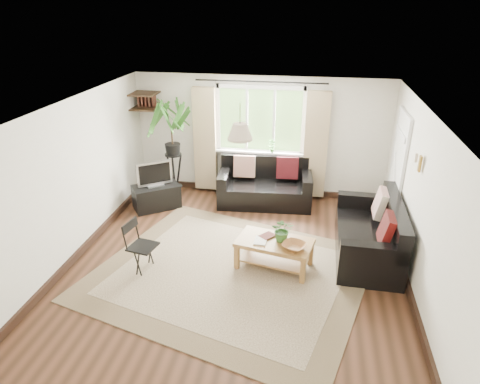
% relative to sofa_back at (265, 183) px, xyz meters
% --- Properties ---
extents(floor, '(5.50, 5.50, 0.00)m').
position_rel_sofa_back_xyz_m(floor, '(-0.18, -2.24, -0.42)').
color(floor, '#311C10').
rests_on(floor, ground).
extents(ceiling, '(5.50, 5.50, 0.00)m').
position_rel_sofa_back_xyz_m(ceiling, '(-0.18, -2.24, 1.98)').
color(ceiling, white).
rests_on(ceiling, floor).
extents(wall_back, '(5.00, 0.02, 2.40)m').
position_rel_sofa_back_xyz_m(wall_back, '(-0.18, 0.51, 0.78)').
color(wall_back, silver).
rests_on(wall_back, floor).
extents(wall_front, '(5.00, 0.02, 2.40)m').
position_rel_sofa_back_xyz_m(wall_front, '(-0.18, -4.99, 0.78)').
color(wall_front, silver).
rests_on(wall_front, floor).
extents(wall_left, '(0.02, 5.50, 2.40)m').
position_rel_sofa_back_xyz_m(wall_left, '(-2.68, -2.24, 0.78)').
color(wall_left, silver).
rests_on(wall_left, floor).
extents(wall_right, '(0.02, 5.50, 2.40)m').
position_rel_sofa_back_xyz_m(wall_right, '(2.32, -2.24, 0.78)').
color(wall_right, silver).
rests_on(wall_right, floor).
extents(rug, '(4.49, 4.11, 0.02)m').
position_rel_sofa_back_xyz_m(rug, '(-0.22, -2.48, -0.41)').
color(rug, beige).
rests_on(rug, floor).
extents(window, '(2.50, 0.16, 2.16)m').
position_rel_sofa_back_xyz_m(window, '(-0.18, 0.47, 1.13)').
color(window, white).
rests_on(window, wall_back).
extents(door, '(0.06, 0.96, 2.06)m').
position_rel_sofa_back_xyz_m(door, '(2.29, -0.54, 0.58)').
color(door, silver).
rests_on(door, wall_right).
extents(corner_shelf, '(0.50, 0.50, 0.34)m').
position_rel_sofa_back_xyz_m(corner_shelf, '(-2.43, 0.26, 1.47)').
color(corner_shelf, black).
rests_on(corner_shelf, wall_back).
extents(pendant_lamp, '(0.36, 0.36, 0.54)m').
position_rel_sofa_back_xyz_m(pendant_lamp, '(-0.18, -1.84, 1.63)').
color(pendant_lamp, beige).
rests_on(pendant_lamp, ceiling).
extents(wall_sconce, '(0.12, 0.12, 0.28)m').
position_rel_sofa_back_xyz_m(wall_sconce, '(2.25, -1.94, 1.32)').
color(wall_sconce, beige).
rests_on(wall_sconce, wall_right).
extents(sofa_back, '(1.85, 1.02, 0.84)m').
position_rel_sofa_back_xyz_m(sofa_back, '(0.00, 0.00, 0.00)').
color(sofa_back, black).
rests_on(sofa_back, floor).
extents(sofa_right, '(1.87, 0.96, 0.87)m').
position_rel_sofa_back_xyz_m(sofa_right, '(1.80, -1.59, 0.01)').
color(sofa_right, black).
rests_on(sofa_right, floor).
extents(coffee_table, '(1.20, 0.81, 0.45)m').
position_rel_sofa_back_xyz_m(coffee_table, '(0.40, -2.18, -0.20)').
color(coffee_table, brown).
rests_on(coffee_table, floor).
extents(table_plant, '(0.35, 0.31, 0.36)m').
position_rel_sofa_back_xyz_m(table_plant, '(0.51, -2.15, 0.21)').
color(table_plant, '#2E5C24').
rests_on(table_plant, coffee_table).
extents(bowl, '(0.44, 0.44, 0.08)m').
position_rel_sofa_back_xyz_m(bowl, '(0.70, -2.34, 0.07)').
color(bowl, '#9D6336').
rests_on(bowl, coffee_table).
extents(book_a, '(0.19, 0.25, 0.02)m').
position_rel_sofa_back_xyz_m(book_a, '(0.11, -2.22, 0.04)').
color(book_a, white).
rests_on(book_a, coffee_table).
extents(book_b, '(0.28, 0.29, 0.02)m').
position_rel_sofa_back_xyz_m(book_b, '(0.21, -2.01, 0.04)').
color(book_b, '#502520').
rests_on(book_b, coffee_table).
extents(tv_stand, '(0.98, 0.89, 0.46)m').
position_rel_sofa_back_xyz_m(tv_stand, '(-2.04, -0.55, -0.19)').
color(tv_stand, black).
rests_on(tv_stand, floor).
extents(tv, '(0.66, 0.56, 0.51)m').
position_rel_sofa_back_xyz_m(tv, '(-2.04, -0.55, 0.29)').
color(tv, '#A5A5AA').
rests_on(tv, tv_stand).
extents(palm_stand, '(0.80, 0.80, 1.97)m').
position_rel_sofa_back_xyz_m(palm_stand, '(-1.84, 0.03, 0.56)').
color(palm_stand, black).
rests_on(palm_stand, floor).
extents(folding_chair, '(0.47, 0.47, 0.78)m').
position_rel_sofa_back_xyz_m(folding_chair, '(-1.49, -2.59, -0.03)').
color(folding_chair, black).
rests_on(folding_chair, floor).
extents(sill_plant, '(0.14, 0.10, 0.27)m').
position_rel_sofa_back_xyz_m(sill_plant, '(0.07, 0.39, 0.64)').
color(sill_plant, '#2D6023').
rests_on(sill_plant, window).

